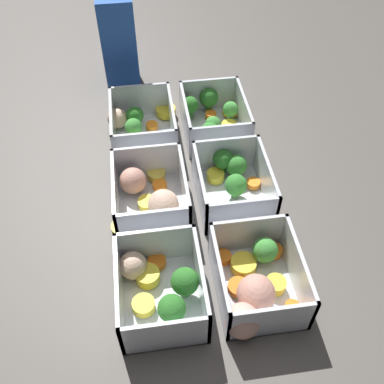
{
  "coord_description": "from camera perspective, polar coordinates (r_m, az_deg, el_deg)",
  "views": [
    {
      "loc": [
        -0.47,
        0.07,
        0.55
      ],
      "look_at": [
        0.0,
        0.0,
        0.02
      ],
      "focal_mm": 42.0,
      "sensor_mm": 36.0,
      "label": 1
    }
  ],
  "objects": [
    {
      "name": "ground_plane",
      "position": [
        0.73,
        0.0,
        -1.26
      ],
      "size": [
        4.0,
        4.0,
        0.0
      ],
      "primitive_type": "plane",
      "color": "#56514C"
    },
    {
      "name": "container_far_right",
      "position": [
        0.83,
        -6.4,
        8.3
      ],
      "size": [
        0.15,
        0.14,
        0.07
      ],
      "color": "silver",
      "rests_on": "ground_plane"
    },
    {
      "name": "container_far_left",
      "position": [
        0.61,
        -4.09,
        -11.94
      ],
      "size": [
        0.14,
        0.11,
        0.07
      ],
      "color": "silver",
      "rests_on": "ground_plane"
    },
    {
      "name": "container_near_left",
      "position": [
        0.61,
        8.02,
        -11.65
      ],
      "size": [
        0.15,
        0.12,
        0.07
      ],
      "color": "silver",
      "rests_on": "ground_plane"
    },
    {
      "name": "container_near_right",
      "position": [
        0.84,
        2.72,
        9.41
      ],
      "size": [
        0.15,
        0.12,
        0.07
      ],
      "color": "silver",
      "rests_on": "ground_plane"
    },
    {
      "name": "juice_carton",
      "position": [
        0.93,
        -9.22,
        18.17
      ],
      "size": [
        0.07,
        0.07,
        0.2
      ],
      "color": "blue",
      "rests_on": "ground_plane"
    },
    {
      "name": "container_near_center",
      "position": [
        0.72,
        5.18,
        1.35
      ],
      "size": [
        0.14,
        0.11,
        0.07
      ],
      "color": "silver",
      "rests_on": "ground_plane"
    },
    {
      "name": "container_far_center",
      "position": [
        0.7,
        -5.33,
        -0.58
      ],
      "size": [
        0.15,
        0.12,
        0.07
      ],
      "color": "silver",
      "rests_on": "ground_plane"
    }
  ]
}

